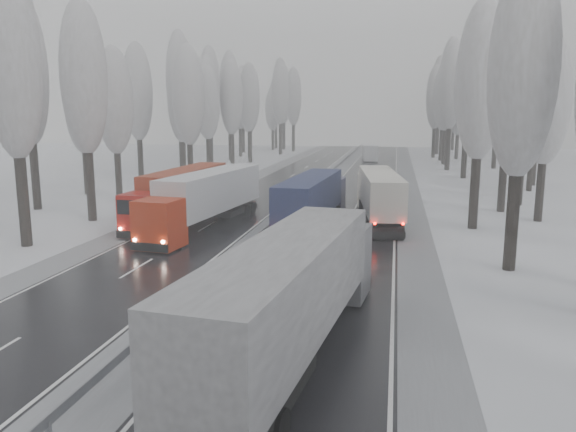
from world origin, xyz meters
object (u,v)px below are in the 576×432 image
(truck_grey_tarp, at_px, (297,287))
(truck_blue_box, at_px, (313,198))
(truck_cream_box, at_px, (378,192))
(box_truck_distant, at_px, (370,153))
(truck_red_white, at_px, (206,197))
(truck_red_red, at_px, (181,191))

(truck_grey_tarp, bearing_deg, truck_blue_box, 103.33)
(truck_grey_tarp, height_order, truck_cream_box, truck_grey_tarp)
(truck_blue_box, relative_size, box_truck_distant, 1.98)
(box_truck_distant, xyz_separation_m, truck_red_white, (-9.00, -63.23, 0.98))
(truck_grey_tarp, distance_m, truck_cream_box, 26.30)
(truck_cream_box, xyz_separation_m, truck_red_red, (-15.64, -2.40, 0.02))
(truck_cream_box, bearing_deg, truck_grey_tarp, -101.44)
(box_truck_distant, distance_m, truck_red_white, 63.87)
(box_truck_distant, height_order, truck_red_white, truck_red_white)
(truck_red_white, bearing_deg, truck_blue_box, 18.77)
(truck_blue_box, xyz_separation_m, box_truck_distant, (1.23, 61.54, -0.87))
(box_truck_distant, bearing_deg, truck_grey_tarp, -95.52)
(truck_grey_tarp, bearing_deg, truck_red_white, 123.32)
(truck_cream_box, relative_size, truck_red_white, 0.95)
(truck_grey_tarp, xyz_separation_m, truck_red_red, (-13.67, 23.83, -0.23))
(truck_red_red, bearing_deg, truck_grey_tarp, -58.23)
(truck_grey_tarp, bearing_deg, box_truck_distant, 97.47)
(truck_blue_box, bearing_deg, truck_cream_box, 43.43)
(truck_grey_tarp, xyz_separation_m, truck_red_white, (-10.45, 20.64, -0.13))
(truck_grey_tarp, relative_size, truck_cream_box, 1.10)
(truck_grey_tarp, height_order, truck_blue_box, truck_grey_tarp)
(truck_cream_box, height_order, box_truck_distant, truck_cream_box)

